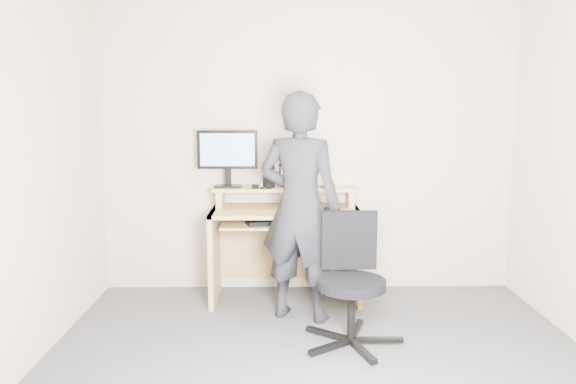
{
  "coord_description": "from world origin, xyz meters",
  "views": [
    {
      "loc": [
        -0.24,
        -3.02,
        1.56
      ],
      "look_at": [
        -0.19,
        1.05,
        0.95
      ],
      "focal_mm": 35.0,
      "sensor_mm": 36.0,
      "label": 1
    }
  ],
  "objects_px": {
    "office_chair": "(351,275)",
    "person": "(300,207)",
    "desk": "(285,231)",
    "monitor": "(228,153)"
  },
  "relations": [
    {
      "from": "desk",
      "to": "person",
      "type": "height_order",
      "value": "person"
    },
    {
      "from": "office_chair",
      "to": "person",
      "type": "xyz_separation_m",
      "value": [
        -0.32,
        0.44,
        0.38
      ]
    },
    {
      "from": "desk",
      "to": "office_chair",
      "type": "height_order",
      "value": "desk"
    },
    {
      "from": "office_chair",
      "to": "person",
      "type": "distance_m",
      "value": 0.66
    },
    {
      "from": "monitor",
      "to": "desk",
      "type": "bearing_deg",
      "value": -6.74
    },
    {
      "from": "desk",
      "to": "person",
      "type": "distance_m",
      "value": 0.6
    },
    {
      "from": "desk",
      "to": "person",
      "type": "bearing_deg",
      "value": -78.7
    },
    {
      "from": "person",
      "to": "desk",
      "type": "bearing_deg",
      "value": -58.37
    },
    {
      "from": "person",
      "to": "office_chair",
      "type": "bearing_deg",
      "value": 146.89
    },
    {
      "from": "desk",
      "to": "office_chair",
      "type": "distance_m",
      "value": 1.04
    }
  ]
}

